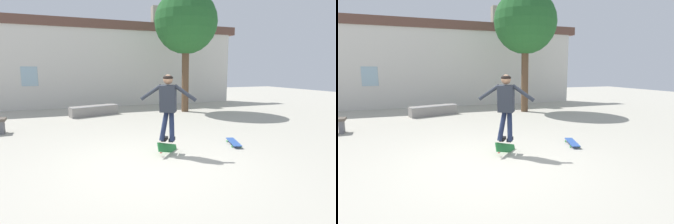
% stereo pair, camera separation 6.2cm
% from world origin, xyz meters
% --- Properties ---
extents(ground_plane, '(40.00, 40.00, 0.00)m').
position_xyz_m(ground_plane, '(0.00, 0.00, 0.00)').
color(ground_plane, '#B2AD9E').
extents(building_backdrop, '(15.35, 0.52, 5.21)m').
position_xyz_m(building_backdrop, '(0.02, 9.02, 2.26)').
color(building_backdrop, beige).
rests_on(building_backdrop, ground_plane).
extents(tree_right, '(2.75, 2.75, 5.32)m').
position_xyz_m(tree_right, '(3.30, 5.98, 3.91)').
color(tree_right, brown).
rests_on(tree_right, ground_plane).
extents(skate_ledge, '(2.00, 1.06, 0.41)m').
position_xyz_m(skate_ledge, '(-0.70, 6.28, 0.21)').
color(skate_ledge, gray).
rests_on(skate_ledge, ground_plane).
extents(skater, '(1.10, 0.76, 1.47)m').
position_xyz_m(skater, '(0.47, 0.44, 1.18)').
color(skater, '#282D38').
extents(skateboard_flipping, '(0.63, 0.59, 0.43)m').
position_xyz_m(skateboard_flipping, '(0.48, 0.50, 0.12)').
color(skateboard_flipping, '#237F38').
extents(skateboard_resting, '(0.44, 0.81, 0.08)m').
position_xyz_m(skateboard_resting, '(2.29, 0.58, 0.07)').
color(skateboard_resting, '#2D519E').
rests_on(skateboard_resting, ground_plane).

